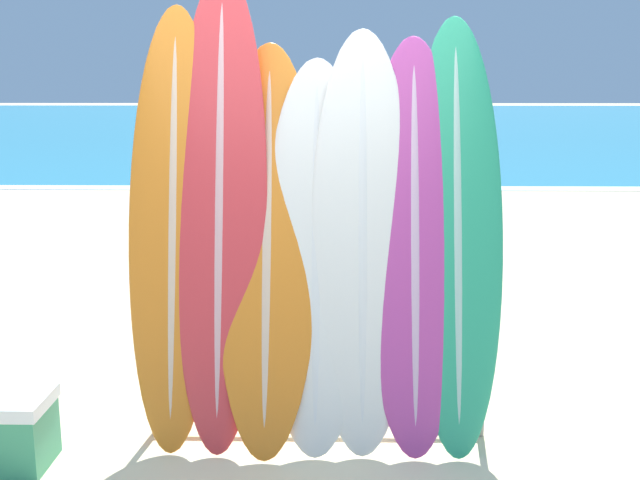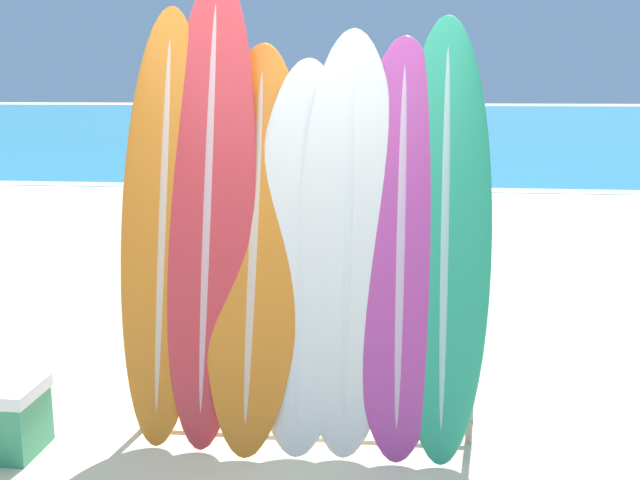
{
  "view_description": "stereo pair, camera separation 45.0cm",
  "coord_description": "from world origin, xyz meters",
  "px_view_note": "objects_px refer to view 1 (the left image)",
  "views": [
    {
      "loc": [
        0.22,
        -3.67,
        1.94
      ],
      "look_at": [
        0.14,
        1.06,
        0.96
      ],
      "focal_mm": 42.0,
      "sensor_mm": 36.0,
      "label": 1
    },
    {
      "loc": [
        0.67,
        -3.64,
        1.94
      ],
      "look_at": [
        0.14,
        1.06,
        0.96
      ],
      "focal_mm": 42.0,
      "sensor_mm": 36.0,
      "label": 2
    }
  ],
  "objects_px": {
    "person_mid_beach": "(372,161)",
    "person_far_left": "(278,188)",
    "surfboard_slot_6": "(457,232)",
    "surfboard_slot_0": "(173,226)",
    "person_near_water": "(376,169)",
    "surfboard_slot_5": "(414,243)",
    "surfboard_slot_4": "(362,239)",
    "surfboard_slot_2": "(267,244)",
    "surfboard_rack": "(317,350)",
    "surfboard_slot_1": "(220,207)",
    "surfboard_slot_3": "(316,253)"
  },
  "relations": [
    {
      "from": "surfboard_slot_1",
      "to": "surfboard_slot_6",
      "type": "distance_m",
      "value": 1.29
    },
    {
      "from": "surfboard_slot_3",
      "to": "person_far_left",
      "type": "relative_size",
      "value": 1.39
    },
    {
      "from": "surfboard_slot_1",
      "to": "surfboard_slot_0",
      "type": "bearing_deg",
      "value": -175.56
    },
    {
      "from": "surfboard_slot_4",
      "to": "person_far_left",
      "type": "bearing_deg",
      "value": 100.36
    },
    {
      "from": "surfboard_rack",
      "to": "surfboard_slot_6",
      "type": "relative_size",
      "value": 0.81
    },
    {
      "from": "surfboard_slot_2",
      "to": "surfboard_slot_6",
      "type": "height_order",
      "value": "surfboard_slot_6"
    },
    {
      "from": "person_mid_beach",
      "to": "surfboard_slot_5",
      "type": "bearing_deg",
      "value": -126.21
    },
    {
      "from": "person_near_water",
      "to": "person_mid_beach",
      "type": "distance_m",
      "value": 1.15
    },
    {
      "from": "surfboard_slot_6",
      "to": "person_mid_beach",
      "type": "bearing_deg",
      "value": 91.38
    },
    {
      "from": "surfboard_slot_0",
      "to": "surfboard_slot_5",
      "type": "bearing_deg",
      "value": -1.1
    },
    {
      "from": "surfboard_slot_1",
      "to": "surfboard_slot_2",
      "type": "height_order",
      "value": "surfboard_slot_1"
    },
    {
      "from": "surfboard_slot_2",
      "to": "surfboard_slot_4",
      "type": "xyz_separation_m",
      "value": [
        0.51,
        -0.01,
        0.03
      ]
    },
    {
      "from": "surfboard_slot_6",
      "to": "person_far_left",
      "type": "distance_m",
      "value": 4.41
    },
    {
      "from": "person_near_water",
      "to": "person_far_left",
      "type": "relative_size",
      "value": 1.15
    },
    {
      "from": "person_mid_beach",
      "to": "person_far_left",
      "type": "height_order",
      "value": "person_mid_beach"
    },
    {
      "from": "surfboard_rack",
      "to": "surfboard_slot_4",
      "type": "distance_m",
      "value": 0.67
    },
    {
      "from": "surfboard_slot_5",
      "to": "person_mid_beach",
      "type": "relative_size",
      "value": 1.29
    },
    {
      "from": "surfboard_slot_4",
      "to": "person_mid_beach",
      "type": "distance_m",
      "value": 6.16
    },
    {
      "from": "surfboard_slot_3",
      "to": "surfboard_rack",
      "type": "bearing_deg",
      "value": -59.55
    },
    {
      "from": "surfboard_rack",
      "to": "surfboard_slot_1",
      "type": "height_order",
      "value": "surfboard_slot_1"
    },
    {
      "from": "surfboard_rack",
      "to": "surfboard_slot_4",
      "type": "xyz_separation_m",
      "value": [
        0.24,
        0.02,
        0.62
      ]
    },
    {
      "from": "surfboard_slot_0",
      "to": "person_mid_beach",
      "type": "height_order",
      "value": "surfboard_slot_0"
    },
    {
      "from": "person_far_left",
      "to": "surfboard_slot_1",
      "type": "bearing_deg",
      "value": 1.58
    },
    {
      "from": "surfboard_slot_0",
      "to": "surfboard_slot_3",
      "type": "height_order",
      "value": "surfboard_slot_0"
    },
    {
      "from": "surfboard_slot_0",
      "to": "surfboard_slot_4",
      "type": "xyz_separation_m",
      "value": [
        1.02,
        -0.02,
        -0.06
      ]
    },
    {
      "from": "surfboard_slot_0",
      "to": "person_near_water",
      "type": "relative_size",
      "value": 1.37
    },
    {
      "from": "surfboard_slot_5",
      "to": "person_mid_beach",
      "type": "xyz_separation_m",
      "value": [
        0.08,
        6.15,
        -0.17
      ]
    },
    {
      "from": "surfboard_slot_2",
      "to": "surfboard_slot_4",
      "type": "relative_size",
      "value": 0.97
    },
    {
      "from": "surfboard_slot_0",
      "to": "surfboard_slot_2",
      "type": "relative_size",
      "value": 1.09
    },
    {
      "from": "person_near_water",
      "to": "surfboard_slot_2",
      "type": "bearing_deg",
      "value": 20.39
    },
    {
      "from": "surfboard_slot_0",
      "to": "person_near_water",
      "type": "xyz_separation_m",
      "value": [
        1.38,
        4.98,
        -0.24
      ]
    },
    {
      "from": "surfboard_slot_4",
      "to": "person_mid_beach",
      "type": "relative_size",
      "value": 1.31
    },
    {
      "from": "surfboard_slot_3",
      "to": "person_mid_beach",
      "type": "relative_size",
      "value": 1.22
    },
    {
      "from": "surfboard_rack",
      "to": "surfboard_slot_5",
      "type": "xyz_separation_m",
      "value": [
        0.52,
        0.01,
        0.61
      ]
    },
    {
      "from": "surfboard_slot_1",
      "to": "person_near_water",
      "type": "height_order",
      "value": "surfboard_slot_1"
    },
    {
      "from": "surfboard_slot_0",
      "to": "person_far_left",
      "type": "bearing_deg",
      "value": 86.58
    },
    {
      "from": "surfboard_slot_1",
      "to": "surfboard_rack",
      "type": "bearing_deg",
      "value": -6.39
    },
    {
      "from": "surfboard_slot_3",
      "to": "person_near_water",
      "type": "xyz_separation_m",
      "value": [
        0.6,
        5.0,
        -0.1
      ]
    },
    {
      "from": "surfboard_slot_2",
      "to": "surfboard_slot_5",
      "type": "xyz_separation_m",
      "value": [
        0.79,
        -0.01,
        0.02
      ]
    },
    {
      "from": "surfboard_slot_5",
      "to": "surfboard_slot_4",
      "type": "bearing_deg",
      "value": 179.41
    },
    {
      "from": "surfboard_rack",
      "to": "surfboard_slot_0",
      "type": "height_order",
      "value": "surfboard_slot_0"
    },
    {
      "from": "person_mid_beach",
      "to": "person_far_left",
      "type": "xyz_separation_m",
      "value": [
        -1.13,
        -1.93,
        -0.12
      ]
    },
    {
      "from": "surfboard_slot_5",
      "to": "person_far_left",
      "type": "xyz_separation_m",
      "value": [
        -1.05,
        4.23,
        -0.28
      ]
    },
    {
      "from": "person_near_water",
      "to": "surfboard_slot_1",
      "type": "bearing_deg",
      "value": 17.49
    },
    {
      "from": "surfboard_slot_0",
      "to": "surfboard_slot_5",
      "type": "relative_size",
      "value": 1.07
    },
    {
      "from": "person_near_water",
      "to": "person_mid_beach",
      "type": "relative_size",
      "value": 1.01
    },
    {
      "from": "surfboard_slot_1",
      "to": "surfboard_slot_6",
      "type": "relative_size",
      "value": 1.11
    },
    {
      "from": "surfboard_rack",
      "to": "surfboard_slot_5",
      "type": "distance_m",
      "value": 0.8
    },
    {
      "from": "surfboard_slot_5",
      "to": "person_mid_beach",
      "type": "bearing_deg",
      "value": 89.24
    },
    {
      "from": "surfboard_slot_1",
      "to": "person_mid_beach",
      "type": "relative_size",
      "value": 1.5
    }
  ]
}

